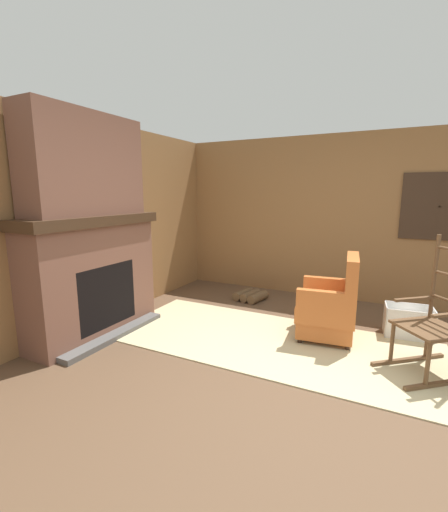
{
  "coord_description": "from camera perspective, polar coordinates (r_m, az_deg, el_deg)",
  "views": [
    {
      "loc": [
        0.6,
        -2.7,
        1.62
      ],
      "look_at": [
        -1.14,
        0.74,
        0.9
      ],
      "focal_mm": 24.0,
      "sensor_mm": 36.0,
      "label": 1
    }
  ],
  "objects": [
    {
      "name": "ground_plane",
      "position": [
        3.2,
        13.09,
        -20.08
      ],
      "size": [
        14.0,
        14.0,
        0.0
      ],
      "primitive_type": "plane",
      "color": "brown"
    },
    {
      "name": "wood_panel_wall_left",
      "position": [
        4.27,
        -23.82,
        4.49
      ],
      "size": [
        0.06,
        5.92,
        2.47
      ],
      "color": "olive",
      "rests_on": "ground"
    },
    {
      "name": "wood_panel_wall_back",
      "position": [
        5.43,
        20.83,
        5.87
      ],
      "size": [
        5.92,
        0.09,
        2.47
      ],
      "color": "olive",
      "rests_on": "ground"
    },
    {
      "name": "fireplace_hearth",
      "position": [
        4.16,
        -20.91,
        -3.18
      ],
      "size": [
        0.66,
        1.68,
        1.37
      ],
      "color": "brown",
      "rests_on": "ground"
    },
    {
      "name": "chimney_breast",
      "position": [
        4.07,
        -22.19,
        13.88
      ],
      "size": [
        0.39,
        1.39,
        1.08
      ],
      "color": "brown",
      "rests_on": "fireplace_hearth"
    },
    {
      "name": "area_rug",
      "position": [
        3.92,
        7.44,
        -13.84
      ],
      "size": [
        3.49,
        1.53,
        0.01
      ],
      "color": "#C6B789",
      "rests_on": "ground"
    },
    {
      "name": "armchair",
      "position": [
        4.04,
        17.33,
        -8.19
      ],
      "size": [
        0.68,
        0.75,
        0.95
      ],
      "rotation": [
        0.0,
        0.0,
        3.26
      ],
      "color": "#C6662D",
      "rests_on": "ground"
    },
    {
      "name": "rocking_chair",
      "position": [
        3.63,
        31.58,
        -10.35
      ],
      "size": [
        0.91,
        0.87,
        1.24
      ],
      "rotation": [
        0.0,
        0.0,
        3.84
      ],
      "color": "brown",
      "rests_on": "ground"
    },
    {
      "name": "firewood_stack",
      "position": [
        5.27,
        4.43,
        -6.59
      ],
      "size": [
        0.48,
        0.47,
        0.13
      ],
      "rotation": [
        0.0,
        0.0,
        -0.2
      ],
      "color": "brown",
      "rests_on": "ground"
    },
    {
      "name": "laundry_basket",
      "position": [
        4.47,
        28.38,
        -9.58
      ],
      "size": [
        0.53,
        0.37,
        0.35
      ],
      "rotation": [
        0.0,
        0.0,
        0.1
      ],
      "color": "white",
      "rests_on": "ground"
    },
    {
      "name": "oil_lamp_vase",
      "position": [
        3.94,
        -24.91,
        7.1
      ],
      "size": [
        0.1,
        0.1,
        0.22
      ],
      "color": "#99B29E",
      "rests_on": "fireplace_hearth"
    },
    {
      "name": "storage_case",
      "position": [
        4.39,
        -17.91,
        7.64
      ],
      "size": [
        0.18,
        0.2,
        0.13
      ],
      "color": "brown",
      "rests_on": "fireplace_hearth"
    }
  ]
}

